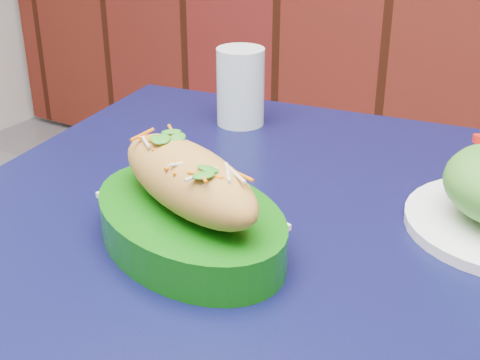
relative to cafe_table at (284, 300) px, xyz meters
The scene contains 3 objects.
cafe_table is the anchor object (origin of this frame).
banh_mi_basket 0.17m from the cafe_table, 136.03° to the right, with size 0.29×0.25×0.11m.
water_glass 0.36m from the cafe_table, 129.61° to the left, with size 0.07×0.07×0.11m, color silver.
Camera 1 is at (-0.09, 0.92, 1.11)m, focal length 50.00 mm.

